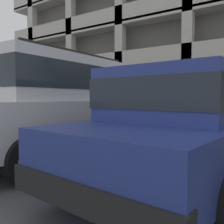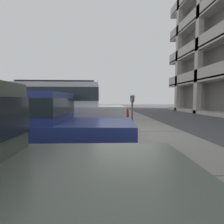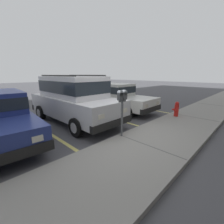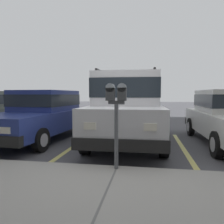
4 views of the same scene
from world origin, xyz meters
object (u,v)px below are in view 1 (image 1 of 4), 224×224
(silver_suv, at_px, (56,102))
(fire_hydrant, at_px, (50,116))
(parking_meter_near, at_px, (125,96))
(dark_hatchback, at_px, (188,124))

(silver_suv, height_order, fire_hydrant, silver_suv)
(fire_hydrant, bearing_deg, silver_suv, -39.78)
(parking_meter_near, bearing_deg, fire_hydrant, 175.29)
(silver_suv, height_order, parking_meter_near, silver_suv)
(parking_meter_near, bearing_deg, silver_suv, -89.27)
(silver_suv, bearing_deg, fire_hydrant, 139.09)
(silver_suv, relative_size, parking_meter_near, 3.26)
(silver_suv, distance_m, dark_hatchback, 2.73)
(silver_suv, xyz_separation_m, parking_meter_near, (-0.03, 2.73, 0.13))
(dark_hatchback, bearing_deg, parking_meter_near, 139.24)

